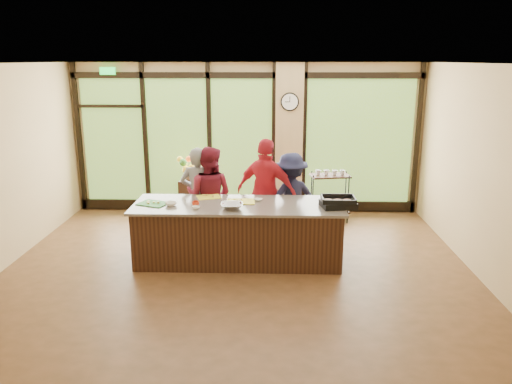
# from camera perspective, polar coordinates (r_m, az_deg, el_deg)

# --- Properties ---
(floor) EXTENTS (7.00, 7.00, 0.00)m
(floor) POSITION_cam_1_polar(r_m,az_deg,el_deg) (7.63, -2.14, -8.66)
(floor) COLOR #4D341B
(floor) RESTS_ON ground
(ceiling) EXTENTS (7.00, 7.00, 0.00)m
(ceiling) POSITION_cam_1_polar(r_m,az_deg,el_deg) (6.99, -2.38, 14.49)
(ceiling) COLOR white
(ceiling) RESTS_ON back_wall
(back_wall) EXTENTS (7.00, 0.00, 7.00)m
(back_wall) POSITION_cam_1_polar(r_m,az_deg,el_deg) (10.11, -1.07, 6.10)
(back_wall) COLOR tan
(back_wall) RESTS_ON floor
(right_wall) EXTENTS (0.00, 6.00, 6.00)m
(right_wall) POSITION_cam_1_polar(r_m,az_deg,el_deg) (7.75, 24.54, 2.01)
(right_wall) COLOR tan
(right_wall) RESTS_ON floor
(window_wall) EXTENTS (6.90, 0.12, 3.00)m
(window_wall) POSITION_cam_1_polar(r_m,az_deg,el_deg) (10.07, -0.15, 5.47)
(window_wall) COLOR tan
(window_wall) RESTS_ON floor
(island_base) EXTENTS (3.10, 1.00, 0.88)m
(island_base) POSITION_cam_1_polar(r_m,az_deg,el_deg) (7.75, -2.02, -4.79)
(island_base) COLOR black
(island_base) RESTS_ON floor
(countertop) EXTENTS (3.20, 1.10, 0.04)m
(countertop) POSITION_cam_1_polar(r_m,az_deg,el_deg) (7.60, -2.05, -1.52)
(countertop) COLOR slate
(countertop) RESTS_ON island_base
(wall_clock) EXTENTS (0.36, 0.04, 0.36)m
(wall_clock) POSITION_cam_1_polar(r_m,az_deg,el_deg) (9.88, 3.88, 10.25)
(wall_clock) COLOR black
(wall_clock) RESTS_ON window_wall
(cook_left) EXTENTS (0.63, 0.44, 1.66)m
(cook_left) POSITION_cam_1_polar(r_m,az_deg,el_deg) (8.46, -6.60, -0.42)
(cook_left) COLOR slate
(cook_left) RESTS_ON floor
(cook_midleft) EXTENTS (0.93, 0.80, 1.67)m
(cook_midleft) POSITION_cam_1_polar(r_m,az_deg,el_deg) (8.38, -5.37, -0.46)
(cook_midleft) COLOR maroon
(cook_midleft) RESTS_ON floor
(cook_midright) EXTENTS (1.14, 0.82, 1.80)m
(cook_midright) POSITION_cam_1_polar(r_m,az_deg,el_deg) (8.34, 1.18, -0.02)
(cook_midright) COLOR #B31B28
(cook_midright) RESTS_ON floor
(cook_right) EXTENTS (1.15, 0.92, 1.55)m
(cook_right) POSITION_cam_1_polar(r_m,az_deg,el_deg) (8.46, 4.01, -0.72)
(cook_right) COLOR #191B38
(cook_right) RESTS_ON floor
(roasting_pan) EXTENTS (0.56, 0.47, 0.09)m
(roasting_pan) POSITION_cam_1_polar(r_m,az_deg,el_deg) (7.53, 9.36, -1.38)
(roasting_pan) COLOR black
(roasting_pan) RESTS_ON countertop
(mixing_bowl) EXTENTS (0.36, 0.36, 0.08)m
(mixing_bowl) POSITION_cam_1_polar(r_m,az_deg,el_deg) (7.35, -2.76, -1.61)
(mixing_bowl) COLOR silver
(mixing_bowl) RESTS_ON countertop
(cutting_board_left) EXTENTS (0.52, 0.46, 0.01)m
(cutting_board_left) POSITION_cam_1_polar(r_m,az_deg,el_deg) (7.75, -11.67, -1.30)
(cutting_board_left) COLOR #308430
(cutting_board_left) RESTS_ON countertop
(cutting_board_center) EXTENTS (0.43, 0.37, 0.01)m
(cutting_board_center) POSITION_cam_1_polar(r_m,az_deg,el_deg) (8.00, -5.42, -0.56)
(cutting_board_center) COLOR yellow
(cutting_board_center) RESTS_ON countertop
(cutting_board_right) EXTENTS (0.44, 0.33, 0.01)m
(cutting_board_right) POSITION_cam_1_polar(r_m,az_deg,el_deg) (7.71, -1.74, -1.09)
(cutting_board_right) COLOR yellow
(cutting_board_right) RESTS_ON countertop
(prep_bowl_near) EXTENTS (0.18, 0.18, 0.05)m
(prep_bowl_near) POSITION_cam_1_polar(r_m,az_deg,el_deg) (7.61, -9.69, -1.34)
(prep_bowl_near) COLOR white
(prep_bowl_near) RESTS_ON countertop
(prep_bowl_mid) EXTENTS (0.14, 0.14, 0.04)m
(prep_bowl_mid) POSITION_cam_1_polar(r_m,az_deg,el_deg) (7.40, -6.88, -1.77)
(prep_bowl_mid) COLOR white
(prep_bowl_mid) RESTS_ON countertop
(prep_bowl_far) EXTENTS (0.16, 0.16, 0.03)m
(prep_bowl_far) POSITION_cam_1_polar(r_m,az_deg,el_deg) (7.76, 0.25, -0.90)
(prep_bowl_far) COLOR white
(prep_bowl_far) RESTS_ON countertop
(red_ramekin) EXTENTS (0.12, 0.12, 0.08)m
(red_ramekin) POSITION_cam_1_polar(r_m,az_deg,el_deg) (7.50, -6.92, -1.35)
(red_ramekin) COLOR red
(red_ramekin) RESTS_ON countertop
(flower_stand) EXTENTS (0.48, 0.48, 0.75)m
(flower_stand) POSITION_cam_1_polar(r_m,az_deg,el_deg) (9.95, -7.37, -0.79)
(flower_stand) COLOR black
(flower_stand) RESTS_ON floor
(flower_vase) EXTENTS (0.38, 0.38, 0.30)m
(flower_vase) POSITION_cam_1_polar(r_m,az_deg,el_deg) (9.82, -7.48, 2.17)
(flower_vase) COLOR #9C7D55
(flower_vase) RESTS_ON flower_stand
(bar_cart) EXTENTS (0.79, 0.54, 1.00)m
(bar_cart) POSITION_cam_1_polar(r_m,az_deg,el_deg) (9.73, 8.41, 0.18)
(bar_cart) COLOR black
(bar_cart) RESTS_ON floor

